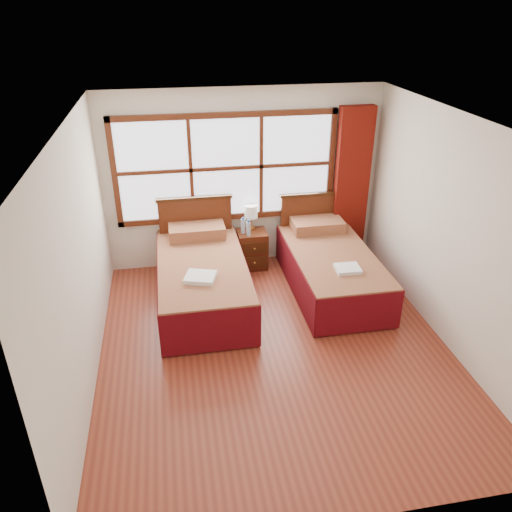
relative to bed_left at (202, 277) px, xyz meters
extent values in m
plane|color=brown|center=(0.73, -1.20, -0.34)|extent=(4.50, 4.50, 0.00)
plane|color=white|center=(0.73, -1.20, 2.26)|extent=(4.50, 4.50, 0.00)
plane|color=silver|center=(0.73, 1.05, 0.96)|extent=(4.00, 0.00, 4.00)
plane|color=silver|center=(-1.27, -1.20, 0.96)|extent=(0.00, 4.50, 4.50)
plane|color=silver|center=(2.73, -1.20, 0.96)|extent=(0.00, 4.50, 4.50)
cube|color=white|center=(0.48, 1.02, 1.16)|extent=(3.00, 0.02, 1.40)
cube|color=#502211|center=(0.48, 1.00, 0.42)|extent=(3.16, 0.06, 0.08)
cube|color=#502211|center=(0.48, 1.00, 1.90)|extent=(3.16, 0.06, 0.08)
cube|color=#502211|center=(-1.06, 1.00, 1.16)|extent=(0.08, 0.06, 1.56)
cube|color=#502211|center=(2.02, 1.00, 1.16)|extent=(0.08, 0.06, 1.56)
cube|color=#502211|center=(-0.02, 1.00, 1.16)|extent=(0.05, 0.05, 1.40)
cube|color=#502211|center=(0.98, 1.00, 1.16)|extent=(0.05, 0.05, 1.40)
cube|color=#502211|center=(0.48, 1.00, 1.16)|extent=(3.00, 0.05, 0.05)
cube|color=maroon|center=(2.33, 0.91, 0.83)|extent=(0.50, 0.16, 2.30)
cube|color=#391D0B|center=(0.00, -0.07, -0.18)|extent=(1.00, 2.01, 0.33)
cube|color=maroon|center=(0.00, -0.07, 0.12)|extent=(1.12, 2.23, 0.27)
cube|color=#600A11|center=(-0.56, -0.07, -0.04)|extent=(0.03, 2.23, 0.56)
cube|color=#600A11|center=(0.56, -0.07, -0.04)|extent=(0.03, 2.23, 0.56)
cube|color=#600A11|center=(0.00, -1.17, -0.04)|extent=(1.12, 0.03, 0.56)
cube|color=maroon|center=(0.00, 0.74, 0.35)|extent=(0.79, 0.46, 0.17)
cube|color=#502211|center=(0.00, 0.94, 0.20)|extent=(1.05, 0.06, 1.09)
cube|color=#391D0B|center=(0.00, 0.94, 0.76)|extent=(1.09, 0.08, 0.04)
cube|color=#391D0B|center=(1.77, -0.07, -0.19)|extent=(0.95, 1.91, 0.31)
cube|color=maroon|center=(1.77, -0.07, 0.10)|extent=(1.07, 2.12, 0.26)
cube|color=#600A11|center=(1.24, -0.07, -0.06)|extent=(0.03, 2.12, 0.53)
cube|color=#600A11|center=(2.31, -0.07, -0.06)|extent=(0.03, 2.12, 0.53)
cube|color=#600A11|center=(1.77, -1.12, -0.06)|extent=(1.07, 0.03, 0.53)
cube|color=maroon|center=(1.77, 0.70, 0.31)|extent=(0.75, 0.44, 0.17)
cube|color=#502211|center=(1.77, 0.94, 0.18)|extent=(1.00, 0.06, 1.04)
cube|color=#391D0B|center=(1.77, 0.94, 0.71)|extent=(1.04, 0.08, 0.04)
cube|color=#502211|center=(0.81, 0.80, -0.06)|extent=(0.43, 0.38, 0.57)
cube|color=#391D0B|center=(0.81, 0.60, -0.17)|extent=(0.38, 0.02, 0.17)
cube|color=#391D0B|center=(0.81, 0.60, 0.06)|extent=(0.38, 0.02, 0.17)
sphere|color=#B1913C|center=(0.81, 0.58, -0.17)|extent=(0.03, 0.03, 0.03)
sphere|color=#B1913C|center=(0.81, 0.58, 0.06)|extent=(0.03, 0.03, 0.03)
cube|color=white|center=(-0.05, -0.50, 0.29)|extent=(0.43, 0.40, 0.06)
cube|color=white|center=(1.81, -0.56, 0.25)|extent=(0.32, 0.28, 0.05)
cylinder|color=#CA8D41|center=(0.82, 0.92, 0.24)|extent=(0.12, 0.12, 0.02)
cylinder|color=#CA8D41|center=(0.82, 0.92, 0.33)|extent=(0.03, 0.03, 0.16)
cylinder|color=silver|center=(0.82, 0.92, 0.51)|extent=(0.19, 0.19, 0.19)
cylinder|color=#A1B8CF|center=(0.68, 0.79, 0.34)|extent=(0.06, 0.06, 0.22)
cylinder|color=#174BAE|center=(0.68, 0.79, 0.46)|extent=(0.03, 0.03, 0.03)
cylinder|color=#A1B8CF|center=(0.74, 0.69, 0.34)|extent=(0.06, 0.06, 0.21)
cylinder|color=#174BAE|center=(0.74, 0.69, 0.46)|extent=(0.03, 0.03, 0.03)
camera|label=1|loc=(-0.31, -5.78, 3.30)|focal=35.00mm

